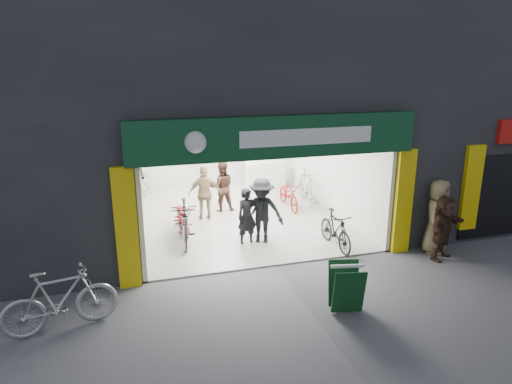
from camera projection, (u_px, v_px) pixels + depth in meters
name	position (u px, v px, depth m)	size (l,w,h in m)	color
ground	(275.00, 266.00, 10.61)	(60.00, 60.00, 0.00)	#56565B
building	(253.00, 70.00, 14.25)	(17.00, 10.27, 8.00)	#232326
bike_left_front	(184.00, 222.00, 11.92)	(0.70, 2.01, 1.06)	#A4A4A8
bike_left_midfront	(185.00, 223.00, 11.82)	(0.53, 1.87, 1.12)	black
bike_left_midback	(182.00, 218.00, 12.35)	(0.66, 1.90, 1.00)	maroon
bike_left_back	(146.00, 181.00, 16.23)	(0.43, 1.54, 0.93)	#B4B4B9
bike_right_front	(335.00, 230.00, 11.51)	(0.46, 1.63, 0.98)	black
bike_right_mid	(289.00, 195.00, 14.62)	(0.61, 1.75, 0.92)	maroon
bike_right_back	(306.00, 187.00, 15.01)	(0.57, 2.00, 1.20)	#A2A2A7
parked_bike	(60.00, 300.00, 7.96)	(0.55, 1.96, 1.18)	#A8A9AD
customer_a	(247.00, 217.00, 11.69)	(0.55, 0.36, 1.50)	black
customer_b	(222.00, 187.00, 14.24)	(0.78, 0.61, 1.60)	#3B231A
customer_c	(262.00, 211.00, 11.70)	(1.13, 0.65, 1.75)	black
customer_d	(205.00, 194.00, 13.44)	(0.97, 0.41, 1.66)	#917954
pedestrian_near	(437.00, 216.00, 11.18)	(0.91, 0.59, 1.86)	olive
pedestrian_far	(443.00, 228.00, 10.82)	(1.46, 0.47, 1.58)	#352118
sandwich_board	(346.00, 286.00, 8.60)	(0.71, 0.72, 0.92)	#0D3717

